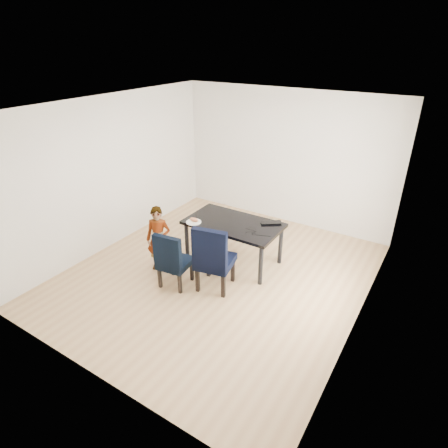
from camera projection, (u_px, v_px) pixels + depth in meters
The scene contains 14 objects.
floor at pixel (218, 274), 6.23m from camera, with size 4.50×5.00×0.01m, color tan.
ceiling at pixel (216, 106), 5.01m from camera, with size 4.50×5.00×0.01m, color white.
wall_back at pixel (285, 158), 7.52m from camera, with size 4.50×0.01×2.70m, color white.
wall_front at pixel (80, 282), 3.73m from camera, with size 4.50×0.01×2.70m, color white.
wall_left at pixel (112, 173), 6.69m from camera, with size 0.01×5.00×2.70m, color silver.
wall_right at pixel (372, 238), 4.55m from camera, with size 0.01×5.00×2.70m, color white.
dining_table at pixel (233, 242), 6.44m from camera, with size 1.60×0.90×0.75m, color black.
chair_left at pixel (175, 258), 5.79m from camera, with size 0.45×0.47×0.95m, color black.
chair_right at pixel (215, 256), 5.70m from camera, with size 0.53×0.55×1.10m, color black.
child at pixel (159, 239), 6.13m from camera, with size 0.41×0.27×1.14m, color #FA5D15.
plate at pixel (194, 222), 6.28m from camera, with size 0.25×0.25×0.01m, color white.
sandwich at pixel (194, 220), 6.26m from camera, with size 0.17×0.08×0.07m, color #B96A42.
laptop at pixel (271, 221), 6.29m from camera, with size 0.34×0.22×0.03m, color black.
cable_tangle at pixel (250, 233), 5.94m from camera, with size 0.16×0.16×0.01m, color black.
Camera 1 is at (2.85, -4.34, 3.55)m, focal length 30.00 mm.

